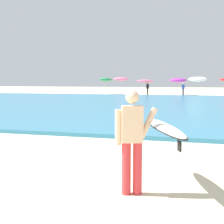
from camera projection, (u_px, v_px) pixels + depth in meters
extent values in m
cube|color=teal|center=(149.00, 104.00, 23.64)|extent=(120.00, 28.00, 0.14)
cylinder|color=red|center=(126.00, 168.00, 5.09)|extent=(0.15, 0.15, 0.88)
cylinder|color=red|center=(137.00, 168.00, 5.10)|extent=(0.15, 0.15, 0.88)
cube|color=beige|center=(132.00, 124.00, 5.02)|extent=(0.39, 0.31, 0.60)
sphere|color=beige|center=(132.00, 97.00, 4.97)|extent=(0.22, 0.22, 0.22)
cylinder|color=beige|center=(118.00, 127.00, 5.01)|extent=(0.10, 0.10, 0.58)
cylinder|color=beige|center=(148.00, 122.00, 5.05)|extent=(0.33, 0.19, 0.51)
ellipsoid|color=white|center=(164.00, 127.00, 5.05)|extent=(1.03, 2.38, 0.14)
ellipsoid|color=black|center=(164.00, 128.00, 5.05)|extent=(1.08, 2.48, 0.10)
cube|color=black|center=(179.00, 146.00, 4.11)|extent=(0.06, 0.14, 0.14)
cylinder|color=beige|center=(105.00, 87.00, 42.15)|extent=(0.05, 0.05, 1.91)
ellipsoid|color=#23844C|center=(105.00, 80.00, 42.04)|extent=(1.73, 1.76, 0.61)
cylinder|color=beige|center=(121.00, 87.00, 40.46)|extent=(0.05, 0.05, 1.98)
ellipsoid|color=pink|center=(121.00, 79.00, 40.35)|extent=(1.97, 1.98, 0.49)
cylinder|color=beige|center=(145.00, 88.00, 39.29)|extent=(0.05, 0.05, 1.73)
ellipsoid|color=pink|center=(145.00, 81.00, 39.20)|extent=(2.13, 2.14, 0.47)
cylinder|color=beige|center=(178.00, 88.00, 40.08)|extent=(0.05, 0.05, 1.81)
ellipsoid|color=purple|center=(178.00, 80.00, 39.98)|extent=(2.19, 2.20, 0.63)
cylinder|color=beige|center=(198.00, 88.00, 37.61)|extent=(0.05, 0.05, 1.94)
ellipsoid|color=white|center=(198.00, 79.00, 37.50)|extent=(2.24, 2.29, 0.76)
cylinder|color=#383842|center=(148.00, 92.00, 39.04)|extent=(0.20, 0.20, 0.84)
cube|color=black|center=(148.00, 86.00, 38.97)|extent=(0.32, 0.20, 0.54)
sphere|color=#9E7051|center=(148.00, 84.00, 38.93)|extent=(0.20, 0.20, 0.20)
cylinder|color=#383842|center=(183.00, 92.00, 37.47)|extent=(0.20, 0.20, 0.84)
cube|color=#2D4CA5|center=(183.00, 87.00, 37.40)|extent=(0.32, 0.20, 0.54)
sphere|color=beige|center=(183.00, 84.00, 37.36)|extent=(0.20, 0.20, 0.20)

